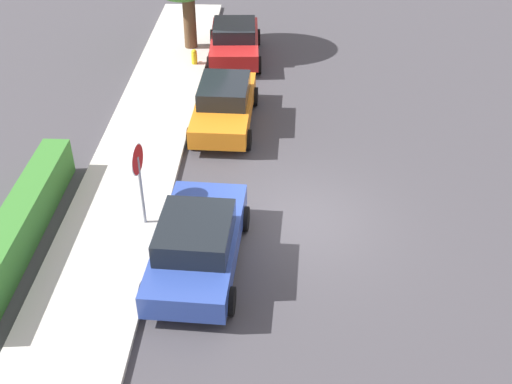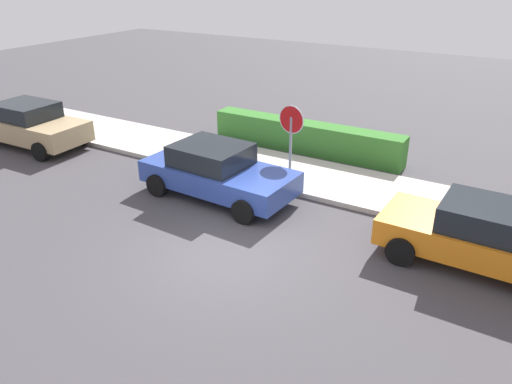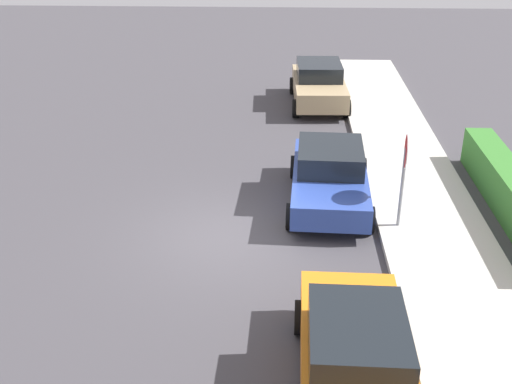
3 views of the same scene
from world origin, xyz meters
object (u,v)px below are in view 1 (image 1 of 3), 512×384
at_px(parked_car_blue, 197,242).
at_px(parked_car_orange, 224,104).
at_px(parked_car_red, 235,41).
at_px(stop_sign, 139,172).
at_px(fire_hydrant, 194,58).

distance_m(parked_car_blue, parked_car_orange, 6.90).
bearing_deg(parked_car_orange, parked_car_red, 0.62).
bearing_deg(parked_car_red, parked_car_orange, -179.38).
height_order(stop_sign, parked_car_blue, stop_sign).
distance_m(parked_car_orange, parked_car_red, 5.28).
relative_size(stop_sign, parked_car_orange, 0.57).
xyz_separation_m(stop_sign, parked_car_orange, (5.43, -1.59, -0.94)).
xyz_separation_m(parked_car_blue, parked_car_orange, (6.90, -0.02, -0.00)).
distance_m(stop_sign, parked_car_red, 10.86).
relative_size(parked_car_blue, fire_hydrant, 6.16).
relative_size(parked_car_blue, parked_car_orange, 1.03).
bearing_deg(fire_hydrant, parked_car_red, -59.01).
relative_size(stop_sign, parked_car_blue, 0.55).
bearing_deg(parked_car_orange, fire_hydrant, 19.27).
bearing_deg(parked_car_red, stop_sign, 171.87).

